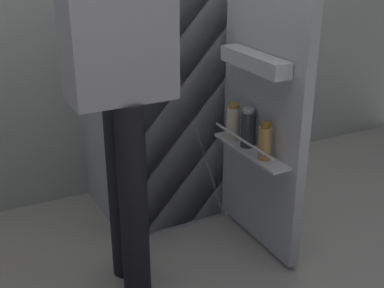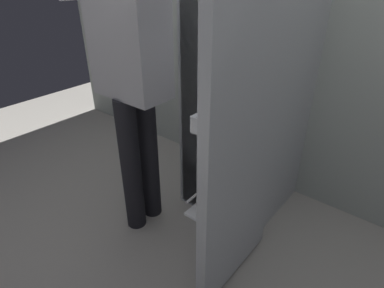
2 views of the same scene
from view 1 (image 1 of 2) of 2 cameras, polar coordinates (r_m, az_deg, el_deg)
name	(u,v)px [view 1 (image 1 of 2)]	position (r m, az deg, el deg)	size (l,w,h in m)	color
ground_plane	(198,253)	(2.60, 0.73, -12.10)	(6.18, 6.18, 0.00)	#B7B2A8
refrigerator	(157,53)	(2.66, -3.89, 10.16)	(0.66, 1.20, 1.81)	silver
person	(122,53)	(1.99, -7.84, 10.08)	(0.54, 0.74, 1.75)	black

